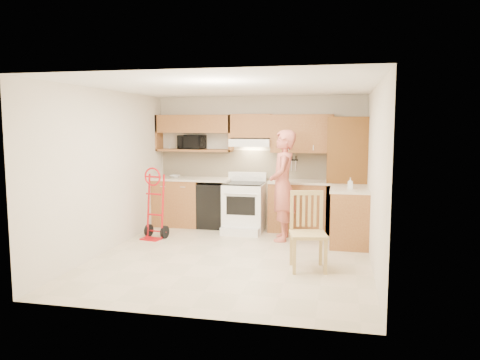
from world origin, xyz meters
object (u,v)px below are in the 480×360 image
(hand_truck, at_px, (153,207))
(dining_chair, at_px, (308,231))
(microwave, at_px, (192,142))
(range, at_px, (244,203))
(person, at_px, (283,186))

(hand_truck, relative_size, dining_chair, 1.05)
(microwave, height_order, dining_chair, microwave)
(hand_truck, height_order, dining_chair, hand_truck)
(range, distance_m, dining_chair, 2.44)
(hand_truck, bearing_deg, range, 42.39)
(range, bearing_deg, dining_chair, -57.10)
(microwave, xyz_separation_m, dining_chair, (2.44, -2.46, -1.10))
(microwave, relative_size, person, 0.26)
(microwave, height_order, person, person)
(person, bearing_deg, dining_chair, 14.69)
(range, height_order, dining_chair, range)
(person, bearing_deg, microwave, -119.48)
(microwave, relative_size, hand_truck, 0.44)
(range, bearing_deg, person, -30.96)
(person, bearing_deg, hand_truck, -84.37)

